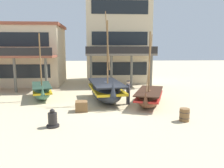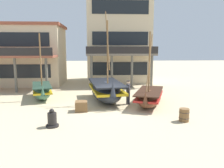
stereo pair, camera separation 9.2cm
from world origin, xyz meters
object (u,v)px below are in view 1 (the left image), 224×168
(cargo_crate, at_px, (82,106))
(fishing_boat_far_right, at_px, (42,91))
(fishing_boat_near_left, at_px, (149,97))
(fishing_boat_centre_large, at_px, (106,90))
(capstan_winch, at_px, (53,120))
(harbor_building_annex, at_px, (18,55))
(fisherman_by_hull, at_px, (128,93))
(harbor_building_main, at_px, (117,40))
(wooden_barrel, at_px, (184,115))

(cargo_crate, bearing_deg, fishing_boat_far_right, 131.61)
(fishing_boat_near_left, relative_size, fishing_boat_centre_large, 0.76)
(capstan_winch, distance_m, harbor_building_annex, 15.63)
(fisherman_by_hull, height_order, harbor_building_annex, harbor_building_annex)
(fishing_boat_centre_large, xyz_separation_m, fisherman_by_hull, (1.50, -1.12, 0.05))
(harbor_building_main, xyz_separation_m, harbor_building_annex, (-11.02, -1.92, -1.71))
(fishing_boat_centre_large, xyz_separation_m, cargo_crate, (-1.63, -2.68, -0.47))
(capstan_winch, xyz_separation_m, harbor_building_annex, (-6.43, 13.95, 2.86))
(wooden_barrel, relative_size, harbor_building_main, 0.07)
(cargo_crate, bearing_deg, harbor_building_main, 75.61)
(wooden_barrel, height_order, harbor_building_annex, harbor_building_annex)
(wooden_barrel, bearing_deg, fisherman_by_hull, 123.00)
(fishing_boat_far_right, distance_m, harbor_building_annex, 8.95)
(fishing_boat_far_right, distance_m, cargo_crate, 5.08)
(fisherman_by_hull, xyz_separation_m, cargo_crate, (-3.13, -1.55, -0.52))
(fisherman_by_hull, distance_m, capstan_winch, 6.13)
(cargo_crate, bearing_deg, harbor_building_annex, 124.32)
(fishing_boat_near_left, bearing_deg, fishing_boat_far_right, 162.05)
(cargo_crate, height_order, harbor_building_main, harbor_building_main)
(fishing_boat_near_left, relative_size, harbor_building_main, 0.50)
(fisherman_by_hull, bearing_deg, fishing_boat_near_left, -12.73)
(cargo_crate, bearing_deg, wooden_barrel, -22.28)
(fishing_boat_far_right, distance_m, capstan_winch, 6.89)
(fishing_boat_centre_large, xyz_separation_m, fishing_boat_far_right, (-5.00, 1.12, -0.17))
(fishing_boat_far_right, distance_m, harbor_building_main, 12.29)
(capstan_winch, distance_m, wooden_barrel, 6.87)
(fishing_boat_centre_large, relative_size, wooden_barrel, 9.23)
(wooden_barrel, relative_size, harbor_building_annex, 0.07)
(capstan_winch, bearing_deg, harbor_building_main, 73.87)
(wooden_barrel, distance_m, harbor_building_annex, 19.17)
(fishing_boat_centre_large, bearing_deg, fishing_boat_near_left, -26.32)
(fishing_boat_centre_large, xyz_separation_m, wooden_barrel, (4.00, -4.98, -0.44))
(fishing_boat_far_right, xyz_separation_m, cargo_crate, (3.37, -3.79, -0.30))
(fishing_boat_centre_large, height_order, fishing_boat_far_right, fishing_boat_centre_large)
(wooden_barrel, bearing_deg, fishing_boat_centre_large, 128.79)
(harbor_building_main, bearing_deg, harbor_building_annex, -170.14)
(fisherman_by_hull, xyz_separation_m, harbor_building_main, (0.24, 11.57, 4.09))
(harbor_building_main, height_order, harbor_building_annex, harbor_building_main)
(fishing_boat_near_left, height_order, harbor_building_main, harbor_building_main)
(fishing_boat_centre_large, bearing_deg, wooden_barrel, -51.21)
(fishing_boat_far_right, relative_size, capstan_winch, 5.42)
(fisherman_by_hull, relative_size, cargo_crate, 2.24)
(fishing_boat_far_right, bearing_deg, cargo_crate, -48.39)
(fisherman_by_hull, relative_size, wooden_barrel, 2.41)
(fishing_boat_near_left, distance_m, harbor_building_annex, 15.99)
(harbor_building_annex, bearing_deg, cargo_crate, -55.68)
(fishing_boat_centre_large, bearing_deg, fishing_boat_far_right, 167.37)
(fishing_boat_near_left, relative_size, cargo_crate, 6.54)
(capstan_winch, bearing_deg, cargo_crate, 66.01)
(capstan_winch, height_order, cargo_crate, capstan_winch)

